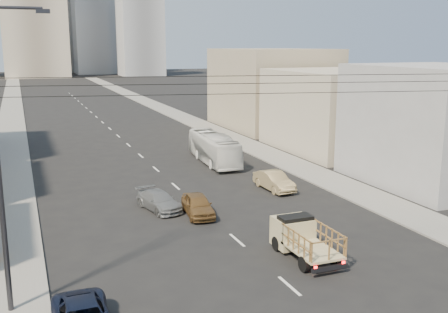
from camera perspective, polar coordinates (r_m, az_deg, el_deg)
ground at (r=22.59m, az=9.64°, el=-15.79°), size 420.00×420.00×0.00m
sidewalk_left at (r=87.61m, az=-22.11°, el=4.34°), size 3.50×180.00×0.12m
sidewalk_right at (r=90.40m, az=-7.02°, el=5.34°), size 3.50×180.00×0.12m
lane_dashes at (r=71.55m, az=-12.72°, el=3.34°), size 0.15×104.00×0.01m
flatbed_pickup at (r=26.84m, az=8.64°, el=-8.57°), size 1.95×4.41×1.90m
city_bus at (r=47.41m, az=-1.13°, el=0.92°), size 2.77×9.66×2.66m
sedan_brown at (r=32.93m, az=-2.87°, el=-5.30°), size 1.97×4.08×1.34m
sedan_tan at (r=38.75m, az=5.48°, el=-2.65°), size 1.65×4.22×1.37m
sedan_grey at (r=34.28m, az=-7.08°, el=-4.80°), size 2.59×4.41×1.20m
streetlamp_left at (r=21.38m, az=-23.21°, el=0.15°), size 2.36×0.25×12.00m
overhead_wires at (r=21.35m, az=8.41°, el=7.85°), size 23.01×5.02×0.72m
bldg_right_near at (r=43.25m, az=22.05°, el=3.22°), size 10.00×12.00×9.00m
bldg_right_mid at (r=54.50m, az=12.29°, el=4.94°), size 11.00×14.00×8.00m
bldg_right_far at (r=68.44m, az=5.22°, el=7.41°), size 12.00×16.00×10.00m
midrise_ne at (r=204.21m, az=-13.81°, el=14.39°), size 16.00×16.00×40.00m
midrise_back at (r=217.92m, az=-17.62°, el=14.54°), size 18.00×18.00×44.00m
midrise_east at (r=186.48m, az=-9.10°, el=12.99°), size 14.00×14.00×28.00m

